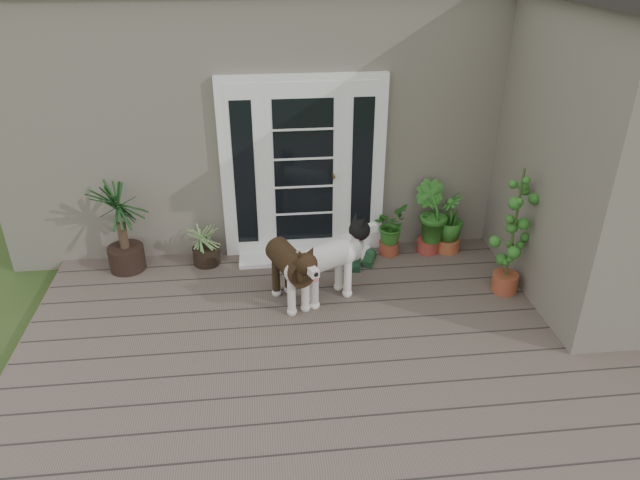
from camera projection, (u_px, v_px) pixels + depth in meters
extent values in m
cube|color=#6B5B4C|center=(347.00, 369.00, 5.40)|extent=(6.20, 4.60, 0.12)
cube|color=#665E54|center=(305.00, 93.00, 8.43)|extent=(7.40, 4.00, 3.10)
cube|color=#665E54|center=(616.00, 162.00, 5.95)|extent=(1.60, 2.40, 3.10)
cube|color=white|center=(303.00, 168.00, 6.78)|extent=(1.90, 0.14, 2.15)
cube|color=white|center=(306.00, 256.00, 7.10)|extent=(1.60, 0.40, 0.05)
imported|color=#175118|center=(390.00, 234.00, 7.08)|extent=(0.56, 0.56, 0.53)
imported|color=#1F5017|center=(430.00, 227.00, 7.09)|extent=(0.64, 0.64, 0.68)
imported|color=#1C6421|center=(449.00, 228.00, 7.13)|extent=(0.47, 0.47, 0.61)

